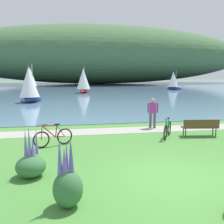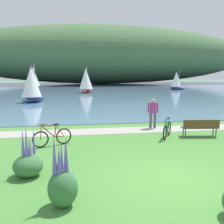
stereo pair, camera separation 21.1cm
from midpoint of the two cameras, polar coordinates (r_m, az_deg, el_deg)
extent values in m
plane|color=#478438|center=(8.20, 12.38, -14.11)|extent=(200.00, 200.00, 0.00)
cube|color=#5B7F9E|center=(55.40, -6.67, 5.55)|extent=(180.00, 80.00, 0.04)
ellipsoid|color=#42663D|center=(73.20, -2.86, 12.70)|extent=(86.87, 28.00, 16.05)
cube|color=#A39E93|center=(14.08, 2.55, -4.14)|extent=(60.00, 1.50, 0.01)
cube|color=brown|center=(13.48, 18.68, -3.25)|extent=(1.85, 0.70, 0.05)
cube|color=brown|center=(13.25, 19.06, -2.49)|extent=(1.79, 0.26, 0.40)
cylinder|color=#2D2D33|center=(13.43, 15.32, -4.13)|extent=(0.05, 0.05, 0.45)
cylinder|color=#2D2D33|center=(13.97, 21.32, -3.93)|extent=(0.05, 0.05, 0.45)
cylinder|color=#2D2D33|center=(13.12, 15.77, -4.45)|extent=(0.05, 0.05, 0.45)
cylinder|color=#2D2D33|center=(13.67, 21.89, -4.23)|extent=(0.05, 0.05, 0.45)
torus|color=black|center=(11.22, -16.10, -6.00)|extent=(0.68, 0.34, 0.72)
torus|color=black|center=(11.56, -11.11, -5.38)|extent=(0.68, 0.34, 0.72)
cylinder|color=red|center=(11.25, -14.52, -4.27)|extent=(0.57, 0.28, 0.61)
cylinder|color=red|center=(11.20, -14.38, -2.93)|extent=(0.62, 0.30, 0.09)
cylinder|color=red|center=(11.36, -12.95, -4.22)|extent=(0.13, 0.09, 0.54)
cylinder|color=red|center=(11.48, -12.09, -5.46)|extent=(0.40, 0.20, 0.05)
cylinder|color=red|center=(11.43, -11.95, -4.15)|extent=(0.35, 0.17, 0.56)
cylinder|color=red|center=(11.16, -16.04, -4.50)|extent=(0.09, 0.07, 0.60)
cube|color=black|center=(11.31, -12.81, -2.74)|extent=(0.26, 0.19, 0.05)
cylinder|color=black|center=(11.09, -15.99, -2.77)|extent=(0.45, 0.21, 0.02)
torus|color=black|center=(12.27, 11.43, -4.56)|extent=(0.43, 0.64, 0.72)
torus|color=black|center=(13.28, 12.31, -3.57)|extent=(0.43, 0.64, 0.72)
cylinder|color=#1E8C4C|center=(12.53, 11.77, -2.84)|extent=(0.36, 0.54, 0.61)
cylinder|color=#1E8C4C|center=(12.52, 11.85, -1.62)|extent=(0.38, 0.58, 0.09)
cylinder|color=#1E8C4C|center=(12.85, 12.04, -2.67)|extent=(0.10, 0.13, 0.54)
cylinder|color=#1E8C4C|center=(13.07, 12.14, -3.71)|extent=(0.25, 0.38, 0.05)
cylinder|color=#1E8C4C|center=(13.05, 12.21, -2.54)|extent=(0.22, 0.33, 0.56)
cylinder|color=#1E8C4C|center=(12.23, 11.50, -3.17)|extent=(0.08, 0.09, 0.60)
cube|color=black|center=(12.83, 12.12, -1.35)|extent=(0.21, 0.26, 0.05)
cylinder|color=black|center=(12.19, 11.57, -1.58)|extent=(0.28, 0.42, 0.02)
cylinder|color=#4C4C51|center=(14.75, 8.22, -1.89)|extent=(0.14, 0.14, 0.88)
cylinder|color=#4C4C51|center=(14.75, 9.15, -1.92)|extent=(0.14, 0.14, 0.88)
cube|color=#9E338C|center=(14.63, 8.75, 0.94)|extent=(0.43, 0.33, 0.60)
sphere|color=tan|center=(14.58, 8.79, 2.58)|extent=(0.22, 0.22, 0.22)
cylinder|color=#9E338C|center=(14.64, 7.73, 0.97)|extent=(0.09, 0.09, 0.56)
cylinder|color=#9E338C|center=(14.64, 9.77, 0.92)|extent=(0.09, 0.09, 0.56)
ellipsoid|color=#386B3D|center=(6.37, -10.85, -16.62)|extent=(0.72, 0.72, 0.90)
cylinder|color=#386B3D|center=(6.20, -11.53, -14.04)|extent=(0.02, 0.02, 0.12)
cone|color=#6B5BB7|center=(6.06, -11.65, -10.64)|extent=(0.14, 0.14, 0.66)
cylinder|color=#386B3D|center=(6.23, -9.92, -13.89)|extent=(0.02, 0.02, 0.12)
cone|color=#6B5BB7|center=(6.08, -10.03, -10.31)|extent=(0.11, 0.11, 0.70)
cylinder|color=#386B3D|center=(6.22, -12.52, -13.99)|extent=(0.02, 0.02, 0.12)
cone|color=#6B5BB7|center=(6.04, -12.69, -9.46)|extent=(0.13, 0.13, 0.92)
cylinder|color=#386B3D|center=(6.45, -10.11, -13.09)|extent=(0.02, 0.02, 0.12)
cone|color=#6B5BB7|center=(6.29, -10.23, -9.18)|extent=(0.12, 0.12, 0.80)
cylinder|color=#386B3D|center=(6.29, -11.00, -13.69)|extent=(0.02, 0.02, 0.12)
cone|color=#6B5BB7|center=(6.13, -11.12, -9.81)|extent=(0.09, 0.09, 0.78)
ellipsoid|color=#386B3D|center=(8.35, -18.48, -11.50)|extent=(0.91, 0.91, 0.66)
cylinder|color=#386B3D|center=(8.26, -18.65, -9.82)|extent=(0.02, 0.02, 0.12)
cone|color=#7A6BC6|center=(8.11, -18.84, -6.28)|extent=(0.13, 0.13, 0.93)
cylinder|color=#386B3D|center=(8.34, -19.40, -9.67)|extent=(0.02, 0.02, 0.12)
cone|color=#7A6BC6|center=(8.20, -19.57, -6.43)|extent=(0.12, 0.12, 0.86)
cylinder|color=#386B3D|center=(8.24, -17.96, -9.83)|extent=(0.02, 0.02, 0.12)
cone|color=#7A6BC6|center=(8.13, -18.08, -7.44)|extent=(0.12, 0.12, 0.60)
cylinder|color=#386B3D|center=(8.47, -17.17, -9.28)|extent=(0.02, 0.02, 0.12)
cone|color=#7A6BC6|center=(8.34, -17.32, -6.20)|extent=(0.11, 0.11, 0.82)
ellipsoid|color=navy|center=(49.05, -18.10, 5.17)|extent=(2.89, 3.87, 0.67)
cylinder|color=#B2B2B2|center=(49.26, -18.37, 7.81)|extent=(0.10, 0.10, 3.85)
cone|color=white|center=(48.65, -18.06, 7.59)|extent=(3.13, 3.13, 3.47)
ellipsoid|color=#B22323|center=(39.91, -6.46, 4.75)|extent=(1.96, 3.62, 0.61)
cylinder|color=#B2B2B2|center=(40.08, -6.42, 7.70)|extent=(0.09, 0.09, 3.48)
cone|color=white|center=(39.51, -6.62, 7.43)|extent=(2.58, 2.58, 3.13)
ellipsoid|color=navy|center=(48.33, 13.71, 5.22)|extent=(2.64, 2.87, 0.53)
cylinder|color=#B2B2B2|center=(48.15, 14.05, 7.34)|extent=(0.08, 0.08, 3.05)
cone|color=white|center=(48.39, 13.48, 7.18)|extent=(2.56, 2.56, 2.75)
ellipsoid|color=navy|center=(28.37, -17.79, 2.72)|extent=(2.57, 3.47, 0.60)
cylinder|color=#B2B2B2|center=(28.45, -17.65, 6.84)|extent=(0.09, 0.09, 3.45)
cone|color=white|center=(27.99, -18.38, 6.42)|extent=(2.80, 2.80, 3.10)
camera|label=1|loc=(0.11, -90.43, -0.07)|focal=40.69mm
camera|label=2|loc=(0.11, 89.57, 0.07)|focal=40.69mm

